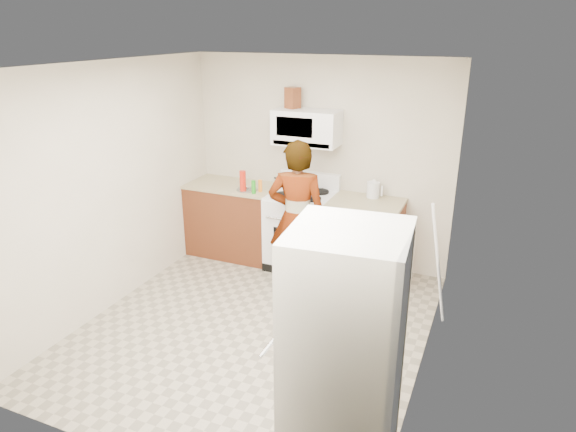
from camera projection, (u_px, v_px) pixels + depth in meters
The scene contains 20 objects.
floor at pixel (256, 327), 5.08m from camera, with size 3.60×3.60×0.00m, color gray.
back_wall at pixel (319, 163), 6.19m from camera, with size 3.20×0.02×2.50m, color beige.
right_wall at pixel (432, 234), 4.06m from camera, with size 0.02×3.60×2.50m, color beige.
cabinet_left at pixel (234, 221), 6.59m from camera, with size 1.12×0.62×0.90m, color maroon.
counter_left at pixel (233, 186), 6.43m from camera, with size 1.14×0.64×0.04m, color tan.
cabinet_right at pixel (364, 241), 5.96m from camera, with size 0.80×0.62×0.90m, color maroon.
counter_right at pixel (366, 203), 5.80m from camera, with size 0.82×0.64×0.04m, color tan.
gas_range at pixel (302, 229), 6.23m from camera, with size 0.76×0.65×1.13m.
microwave at pixel (307, 127), 5.92m from camera, with size 0.76×0.38×0.40m, color white.
person at pixel (297, 219), 5.49m from camera, with size 0.63×0.41×1.72m, color tan.
fridge at pixel (344, 354), 3.24m from camera, with size 0.70×0.70×1.70m, color silver.
kettle at pixel (373, 190), 5.91m from camera, with size 0.15×0.15×0.18m, color silver.
jug at pixel (293, 98), 5.92m from camera, with size 0.14×0.14×0.24m, color brown.
saucepan at pixel (291, 183), 6.22m from camera, with size 0.21×0.21×0.11m, color silver.
tray at pixel (308, 194), 5.98m from camera, with size 0.25×0.16×0.05m, color silver.
bottle_spray at pixel (243, 181), 6.11m from camera, with size 0.07×0.07×0.25m, color red.
bottle_hot_sauce at pixel (260, 186), 6.12m from camera, with size 0.05×0.05×0.14m, color orange.
bottle_green_cap at pixel (254, 187), 6.05m from camera, with size 0.05×0.05×0.16m, color #1C8918.
pot_lid at pixel (247, 189), 6.20m from camera, with size 0.26×0.26×0.01m, color silver.
broom at pixel (438, 265), 4.92m from camera, with size 0.03×0.03×1.29m, color white.
Camera 1 is at (2.00, -3.91, 2.80)m, focal length 32.00 mm.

